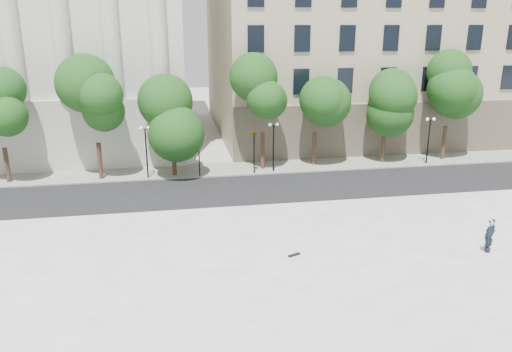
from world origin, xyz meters
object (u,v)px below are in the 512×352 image
(person_lying, at_px, (488,248))
(skateboard, at_px, (294,255))
(traffic_light_west, at_px, (198,132))
(traffic_light_east, at_px, (254,131))

(person_lying, height_order, skateboard, person_lying)
(traffic_light_west, distance_m, skateboard, 16.76)
(person_lying, bearing_deg, skateboard, 154.15)
(traffic_light_west, height_order, skateboard, traffic_light_west)
(traffic_light_west, height_order, person_lying, traffic_light_west)
(traffic_light_west, distance_m, person_lying, 22.48)
(skateboard, bearing_deg, traffic_light_west, 79.63)
(traffic_light_east, bearing_deg, person_lying, -61.09)
(traffic_light_east, relative_size, skateboard, 5.86)
(traffic_light_west, xyz_separation_m, person_lying, (14.02, -17.31, -3.02))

